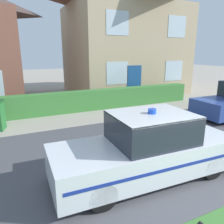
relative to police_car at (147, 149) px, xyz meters
The scene contains 4 objects.
road_strip 1.52m from the police_car, 73.79° to the left, with size 28.00×5.71×0.01m, color #4C4C51.
garden_hedge 6.49m from the police_car, 90.25° to the left, with size 13.91×0.63×1.00m, color #3D7F38.
police_car is the anchor object (origin of this frame).
house_right 12.53m from the police_car, 64.12° to the left, with size 8.06×6.47×8.40m.
Camera 1 is at (-3.10, -1.44, 2.83)m, focal length 35.00 mm.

